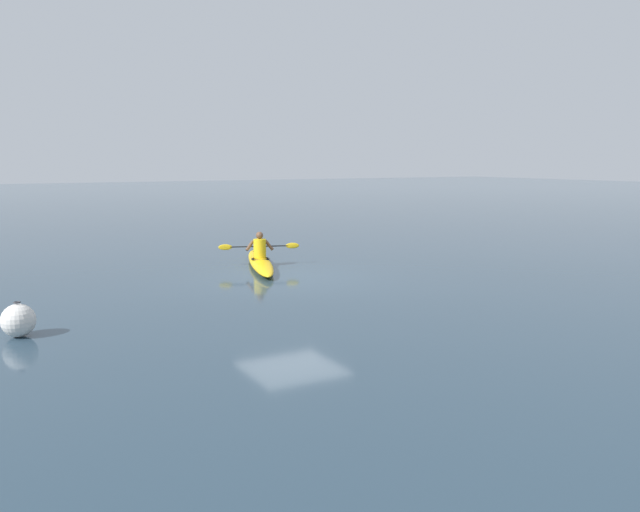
{
  "coord_description": "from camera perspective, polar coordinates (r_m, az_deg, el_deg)",
  "views": [
    {
      "loc": [
        7.42,
        14.82,
        3.06
      ],
      "look_at": [
        -0.04,
        1.45,
        0.76
      ],
      "focal_mm": 35.77,
      "sensor_mm": 36.0,
      "label": 1
    }
  ],
  "objects": [
    {
      "name": "kayak",
      "position": [
        18.61,
        -5.38,
        -0.55
      ],
      "size": [
        2.1,
        4.74,
        0.26
      ],
      "color": "#EAB214",
      "rests_on": "ground"
    },
    {
      "name": "kayaker",
      "position": [
        18.64,
        -5.42,
        0.84
      ],
      "size": [
        2.26,
        0.8,
        0.75
      ],
      "color": "yellow",
      "rests_on": "kayak"
    },
    {
      "name": "ground_plane",
      "position": [
        16.85,
        -2.53,
        -1.94
      ],
      "size": [
        160.0,
        160.0,
        0.0
      ],
      "primitive_type": "plane",
      "color": "#283D4C"
    },
    {
      "name": "mooring_buoy_red_near",
      "position": [
        12.36,
        -25.38,
        -5.23
      ],
      "size": [
        0.59,
        0.59,
        0.63
      ],
      "color": "silver",
      "rests_on": "ground"
    }
  ]
}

